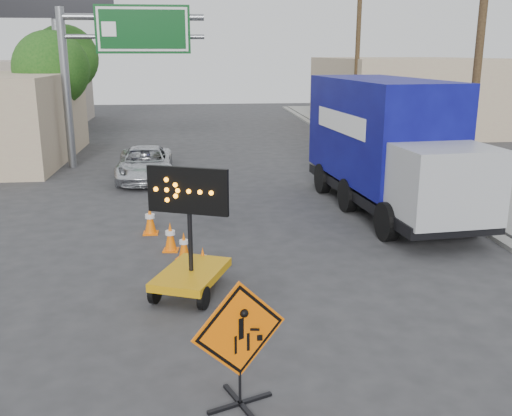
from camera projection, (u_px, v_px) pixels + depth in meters
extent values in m
plane|color=#2D2D30|center=(263.00, 381.00, 8.88)|extent=(100.00, 100.00, 0.00)
cube|color=gray|center=(392.00, 173.00, 23.98)|extent=(0.40, 60.00, 0.12)
cube|color=gray|center=(444.00, 171.00, 24.20)|extent=(4.00, 60.00, 0.15)
cube|color=tan|center=(404.00, 93.00, 38.35)|extent=(10.00, 14.00, 4.60)
cylinder|color=slate|center=(66.00, 90.00, 24.61)|extent=(0.36, 0.36, 6.80)
cylinder|color=slate|center=(133.00, 17.00, 24.12)|extent=(6.00, 0.28, 0.28)
cylinder|color=slate|center=(134.00, 37.00, 24.33)|extent=(6.00, 0.20, 0.20)
cube|color=#043C11|center=(143.00, 29.00, 24.18)|extent=(4.00, 0.10, 2.00)
cube|color=silver|center=(143.00, 29.00, 24.11)|extent=(3.80, 0.01, 1.80)
cylinder|color=slate|center=(59.00, 61.00, 31.80)|extent=(0.44, 0.44, 9.00)
cylinder|color=#4D3A21|center=(477.00, 67.00, 18.09)|extent=(0.26, 0.26, 9.00)
cylinder|color=#4D3A21|center=(357.00, 61.00, 31.52)|extent=(0.26, 0.26, 9.00)
cylinder|color=#4D3A21|center=(56.00, 121.00, 28.77)|extent=(0.28, 0.28, 3.25)
sphere|color=#184814|center=(51.00, 69.00, 28.10)|extent=(3.71, 3.71, 3.71)
cylinder|color=#4D3A21|center=(69.00, 104.00, 36.30)|extent=(0.28, 0.28, 3.58)
sphere|color=#184814|center=(65.00, 58.00, 35.56)|extent=(4.10, 4.10, 4.10)
cube|color=black|center=(240.00, 403.00, 8.28)|extent=(0.98, 0.45, 0.05)
cube|color=black|center=(240.00, 403.00, 8.28)|extent=(0.45, 0.98, 0.05)
cylinder|color=black|center=(240.00, 380.00, 8.18)|extent=(0.04, 0.04, 0.80)
cube|color=#FF6905|center=(239.00, 330.00, 7.97)|extent=(1.36, 0.57, 1.46)
cube|color=black|center=(239.00, 330.00, 7.97)|extent=(1.26, 0.51, 1.36)
cube|color=#C88A0B|center=(191.00, 274.00, 12.02)|extent=(1.79, 2.21, 0.17)
cylinder|color=black|center=(190.00, 224.00, 11.73)|extent=(0.10, 0.10, 2.11)
cube|color=black|center=(189.00, 190.00, 11.54)|extent=(1.64, 0.73, 0.96)
imported|color=silver|center=(145.00, 164.00, 22.79)|extent=(2.35, 4.75, 1.30)
cube|color=black|center=(387.00, 192.00, 18.22)|extent=(3.41, 8.82, 0.32)
cube|color=#080754|center=(382.00, 129.00, 18.55)|extent=(3.33, 6.91, 3.23)
cube|color=#9EA0A5|center=(433.00, 184.00, 14.65)|extent=(2.65, 2.17, 1.94)
cube|color=#FF6905|center=(203.00, 276.00, 13.01)|extent=(0.43, 0.43, 0.03)
cone|color=#FF6905|center=(203.00, 261.00, 12.92)|extent=(0.28, 0.28, 0.68)
cylinder|color=silver|center=(203.00, 258.00, 12.90)|extent=(0.23, 0.23, 0.10)
cube|color=#FF6905|center=(184.00, 258.00, 14.17)|extent=(0.45, 0.45, 0.03)
cone|color=#FF6905|center=(184.00, 245.00, 14.08)|extent=(0.27, 0.27, 0.65)
cylinder|color=silver|center=(184.00, 242.00, 14.06)|extent=(0.22, 0.22, 0.10)
cube|color=#FF6905|center=(171.00, 250.00, 14.72)|extent=(0.42, 0.42, 0.03)
cone|color=#FF6905|center=(170.00, 236.00, 14.62)|extent=(0.30, 0.30, 0.73)
cylinder|color=silver|center=(170.00, 233.00, 14.60)|extent=(0.25, 0.25, 0.11)
cube|color=#FF6905|center=(151.00, 233.00, 16.10)|extent=(0.41, 0.41, 0.03)
cone|color=#FF6905|center=(150.00, 219.00, 15.99)|extent=(0.32, 0.32, 0.78)
cylinder|color=silver|center=(150.00, 216.00, 15.97)|extent=(0.26, 0.26, 0.11)
cube|color=#FF6905|center=(165.00, 203.00, 19.27)|extent=(0.41, 0.41, 0.03)
cone|color=#FF6905|center=(165.00, 194.00, 19.19)|extent=(0.26, 0.26, 0.63)
cylinder|color=silver|center=(165.00, 192.00, 19.17)|extent=(0.21, 0.21, 0.09)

